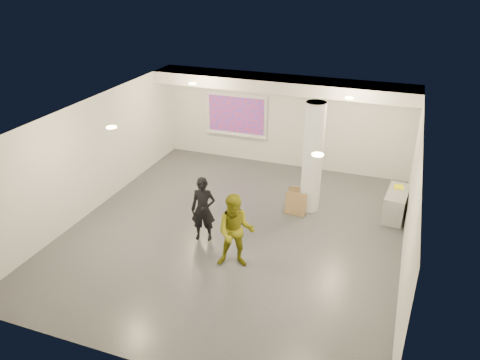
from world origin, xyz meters
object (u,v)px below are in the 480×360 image
at_px(man, 236,231).
at_px(woman, 203,209).
at_px(projection_screen, 236,115).
at_px(credenza, 396,204).
at_px(column, 312,158).

bearing_deg(man, woman, 129.96).
relative_size(projection_screen, man, 1.21).
bearing_deg(projection_screen, credenza, -23.14).
xyz_separation_m(column, projection_screen, (-3.10, 2.65, 0.03)).
xyz_separation_m(column, woman, (-2.08, -2.36, -0.69)).
distance_m(projection_screen, man, 6.17).
distance_m(credenza, man, 4.76).
distance_m(projection_screen, credenza, 5.90).
distance_m(woman, man, 1.33).
bearing_deg(column, woman, -131.49).
relative_size(projection_screen, woman, 1.30).
height_order(column, woman, column).
bearing_deg(woman, projection_screen, 89.00).
xyz_separation_m(credenza, woman, (-4.30, -2.73, 0.45)).
bearing_deg(woman, column, 36.03).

